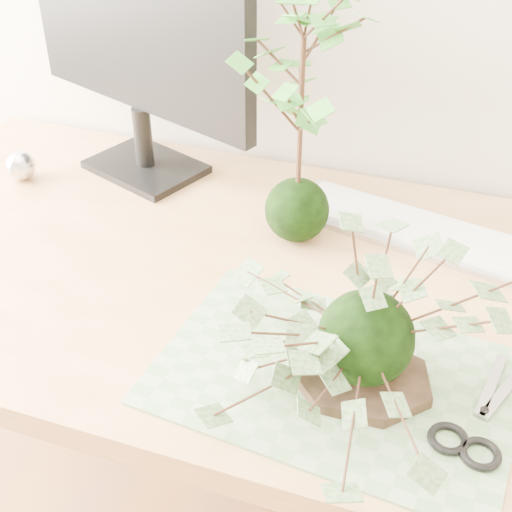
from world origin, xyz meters
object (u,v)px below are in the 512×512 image
at_px(ivy_kokedama, 370,302).
at_px(keyboard, 418,230).
at_px(desk, 335,337).
at_px(maple_kokedama, 303,56).
at_px(monitor, 135,32).

relative_size(ivy_kokedama, keyboard, 0.94).
xyz_separation_m(desk, keyboard, (0.08, 0.19, 0.10)).
relative_size(ivy_kokedama, maple_kokedama, 0.98).
height_order(ivy_kokedama, monitor, monitor).
xyz_separation_m(maple_kokedama, monitor, (-0.33, 0.13, -0.04)).
relative_size(keyboard, monitor, 0.93).
bearing_deg(keyboard, desk, -101.62).
bearing_deg(monitor, maple_kokedama, -0.52).
height_order(desk, monitor, monitor).
relative_size(maple_kokedama, keyboard, 0.96).
bearing_deg(desk, monitor, 150.30).
bearing_deg(keyboard, monitor, -173.94).
distance_m(maple_kokedama, monitor, 0.35).
bearing_deg(maple_kokedama, ivy_kokedama, -59.44).
bearing_deg(desk, keyboard, 65.88).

